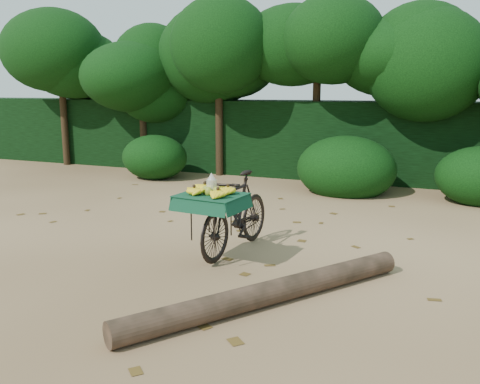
% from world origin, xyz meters
% --- Properties ---
extents(ground, '(80.00, 80.00, 0.00)m').
position_xyz_m(ground, '(0.00, 0.00, 0.00)').
color(ground, tan).
rests_on(ground, ground).
extents(vendor_bicycle, '(0.79, 1.81, 1.04)m').
position_xyz_m(vendor_bicycle, '(0.95, -0.06, 0.53)').
color(vendor_bicycle, black).
rests_on(vendor_bicycle, ground).
extents(fallen_log, '(2.04, 2.86, 0.24)m').
position_xyz_m(fallen_log, '(1.93, -1.42, 0.12)').
color(fallen_log, brown).
rests_on(fallen_log, ground).
extents(hedge_backdrop, '(26.00, 1.80, 1.80)m').
position_xyz_m(hedge_backdrop, '(0.00, 6.30, 0.90)').
color(hedge_backdrop, black).
rests_on(hedge_backdrop, ground).
extents(tree_row, '(14.50, 2.00, 4.00)m').
position_xyz_m(tree_row, '(-0.65, 5.50, 2.00)').
color(tree_row, black).
rests_on(tree_row, ground).
extents(bush_clumps, '(8.80, 1.70, 0.90)m').
position_xyz_m(bush_clumps, '(0.50, 4.30, 0.45)').
color(bush_clumps, black).
rests_on(bush_clumps, ground).
extents(leaf_litter, '(7.00, 7.30, 0.01)m').
position_xyz_m(leaf_litter, '(0.00, 0.65, 0.01)').
color(leaf_litter, '#553D16').
rests_on(leaf_litter, ground).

